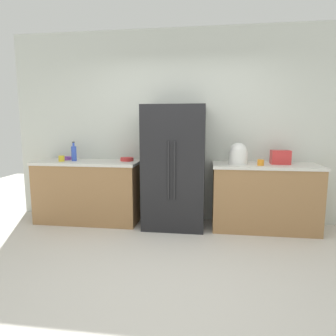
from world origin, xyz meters
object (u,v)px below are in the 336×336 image
object	(u,v)px
refrigerator	(174,167)
bowl_b	(66,158)
bottle_a	(74,153)
bowl_a	(127,159)
rice_cooker	(238,154)
cup_a	(261,162)
cup_b	(62,159)
toaster	(280,157)

from	to	relation	value
refrigerator	bowl_b	size ratio (longest dim) A/B	11.78
bottle_a	bowl_a	distance (m)	0.80
refrigerator	bottle_a	xyz separation A→B (m)	(-1.53, 0.04, 0.18)
rice_cooker	cup_a	size ratio (longest dim) A/B	3.45
cup_b	refrigerator	bearing A→B (deg)	1.29
toaster	bowl_b	bearing A→B (deg)	178.78
cup_b	bowl_b	size ratio (longest dim) A/B	0.60
bowl_b	cup_a	bearing A→B (deg)	-4.88
rice_cooker	bowl_b	size ratio (longest dim) A/B	2.02
rice_cooker	cup_b	xyz separation A→B (m)	(-2.57, -0.03, -0.09)
toaster	rice_cooker	distance (m)	0.59
bowl_a	bowl_b	bearing A→B (deg)	179.76
bowl_a	cup_a	bearing A→B (deg)	-7.21
bottle_a	bowl_b	world-z (taller)	bottle_a
refrigerator	cup_a	xyz separation A→B (m)	(1.17, -0.09, 0.10)
bowl_b	rice_cooker	bearing A→B (deg)	-3.50
refrigerator	bowl_a	xyz separation A→B (m)	(-0.74, 0.15, 0.08)
refrigerator	bowl_b	world-z (taller)	refrigerator
refrigerator	cup_b	distance (m)	1.69
bottle_a	cup_b	bearing A→B (deg)	-153.54
cup_a	bowl_a	xyz separation A→B (m)	(-1.91, 0.24, -0.02)
toaster	bottle_a	bearing A→B (deg)	-179.19
refrigerator	bottle_a	size ratio (longest dim) A/B	6.00
refrigerator	rice_cooker	bearing A→B (deg)	-0.43
cup_b	toaster	bearing A→B (deg)	2.21
cup_a	bowl_b	world-z (taller)	cup_a
refrigerator	cup_b	xyz separation A→B (m)	(-1.69, -0.04, 0.10)
toaster	cup_b	size ratio (longest dim) A/B	2.84
bowl_a	bowl_b	distance (m)	0.97
toaster	cup_a	xyz separation A→B (m)	(-0.29, -0.18, -0.06)
bottle_a	cup_a	bearing A→B (deg)	-2.88
cup_b	bowl_b	distance (m)	0.19
rice_cooker	bottle_a	distance (m)	2.41
refrigerator	cup_b	world-z (taller)	refrigerator
toaster	rice_cooker	xyz separation A→B (m)	(-0.58, -0.09, 0.04)
bowl_a	rice_cooker	bearing A→B (deg)	-5.43
rice_cooker	bottle_a	xyz separation A→B (m)	(-2.41, 0.05, -0.02)
toaster	rice_cooker	bearing A→B (deg)	-171.17
rice_cooker	cup_a	bearing A→B (deg)	-16.82
cup_b	bowl_a	world-z (taller)	cup_b
toaster	bowl_b	distance (m)	3.17
cup_a	cup_b	world-z (taller)	cup_b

